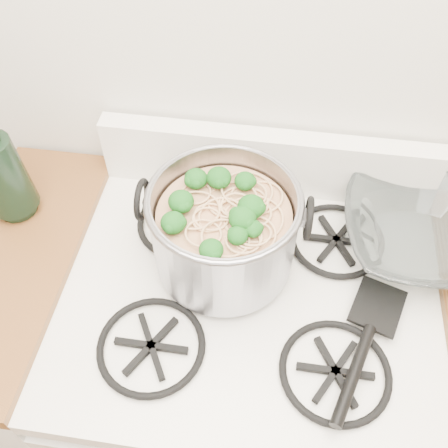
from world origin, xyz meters
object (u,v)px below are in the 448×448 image
stock_pot (224,231)px  glass_bowl (415,239)px  gas_range (243,381)px  spatula (379,304)px

stock_pot → glass_bowl: size_ratio=2.56×
gas_range → glass_bowl: glass_bowl is taller
stock_pot → spatula: 0.33m
spatula → gas_range: bearing=-163.6°
spatula → glass_bowl: (0.08, 0.17, 0.00)m
gas_range → spatula: (0.25, -0.01, 0.50)m
gas_range → stock_pot: (-0.06, 0.06, 0.58)m
spatula → stock_pot: bearing=-174.7°
gas_range → glass_bowl: bearing=25.7°
stock_pot → glass_bowl: 0.41m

